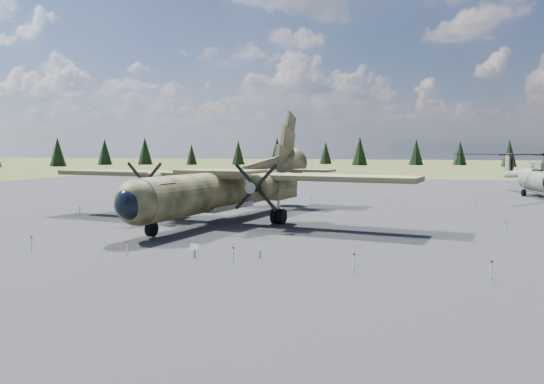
# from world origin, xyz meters

# --- Properties ---
(ground) EXTENTS (500.00, 500.00, 0.00)m
(ground) POSITION_xyz_m (0.00, 0.00, 0.00)
(ground) COLOR brown
(ground) RESTS_ON ground
(apron) EXTENTS (120.00, 120.00, 0.04)m
(apron) POSITION_xyz_m (0.00, 10.00, 0.00)
(apron) COLOR #56575B
(apron) RESTS_ON ground
(transport_plane) EXTENTS (30.92, 27.86, 10.18)m
(transport_plane) POSITION_xyz_m (-4.04, 1.96, 2.92)
(transport_plane) COLOR #30361D
(transport_plane) RESTS_ON ground
(helicopter_near) EXTENTS (23.49, 25.57, 5.21)m
(helicopter_near) POSITION_xyz_m (24.67, 30.40, 3.69)
(helicopter_near) COLOR gray
(helicopter_near) RESTS_ON ground
(info_placard_left) EXTENTS (0.48, 0.21, 0.74)m
(info_placard_left) POSITION_xyz_m (-0.45, -12.74, 0.49)
(info_placard_left) COLOR gray
(info_placard_left) RESTS_ON ground
(info_placard_right) EXTENTS (0.46, 0.24, 0.69)m
(info_placard_right) POSITION_xyz_m (2.88, -11.81, 0.46)
(info_placard_right) COLOR gray
(info_placard_right) RESTS_ON ground
(barrier_fence) EXTENTS (33.12, 29.62, 0.85)m
(barrier_fence) POSITION_xyz_m (-0.46, -0.08, 0.51)
(barrier_fence) COLOR white
(barrier_fence) RESTS_ON ground
(treeline) EXTENTS (323.46, 328.49, 10.89)m
(treeline) POSITION_xyz_m (-2.40, -13.73, 4.81)
(treeline) COLOR black
(treeline) RESTS_ON ground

